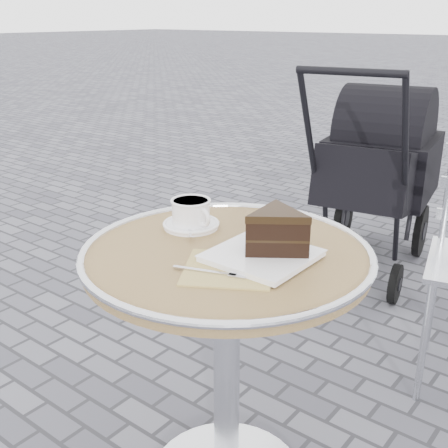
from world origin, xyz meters
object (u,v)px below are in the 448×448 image
Objects in this scene: cafe_table at (227,310)px; cappuccino_set at (191,215)px; cake_plate_set at (272,237)px; baby_stroller at (376,177)px.

cafe_table is 0.27m from cappuccino_set.
cappuccino_set is at bearing 172.35° from cake_plate_set.
cafe_table is 1.72m from baby_stroller.
cake_plate_set reaches higher than cafe_table.
cake_plate_set reaches higher than cappuccino_set.
baby_stroller is (-0.16, 1.62, -0.28)m from cappuccino_set.
cafe_table is 0.25m from cake_plate_set.
cappuccino_set is 1.65m from baby_stroller.
cappuccino_set is at bearing -94.61° from baby_stroller.
baby_stroller is (-0.45, 1.66, -0.30)m from cake_plate_set.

